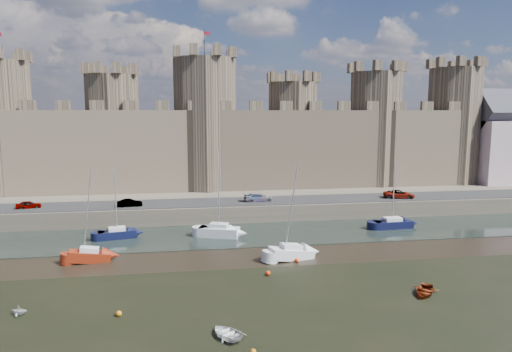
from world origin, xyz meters
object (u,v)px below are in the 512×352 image
Objects in this scene: sailboat_5 at (291,252)px; sailboat_3 at (392,223)px; car_0 at (29,205)px; sailboat_4 at (90,255)px; sailboat_1 at (117,233)px; car_3 at (399,194)px; car_1 at (130,203)px; sailboat_2 at (219,231)px; car_2 at (258,197)px.

sailboat_3 is at bearing 19.39° from sailboat_5.
car_0 is 0.33× the size of sailboat_4.
car_0 is 0.31× the size of sailboat_5.
sailboat_1 is 0.91× the size of sailboat_4.
car_3 is 0.47× the size of sailboat_4.
sailboat_2 is at bearing -132.38° from car_1.
sailboat_5 is (0.43, -20.45, -2.39)m from car_2.
car_1 reaches higher than car_0.
sailboat_1 is 13.08m from sailboat_2.
car_0 is at bearing 135.61° from sailboat_5.
car_2 is 20.08m from sailboat_3.
sailboat_1 is (-42.51, -8.26, -2.41)m from car_3.
car_0 is 55.93m from car_3.
sailboat_4 is at bearing -159.35° from car_0.
sailboat_1 reaches higher than car_0.
sailboat_4 is (-21.50, -17.99, -2.41)m from car_2.
sailboat_5 is (33.71, -20.34, -2.30)m from car_0.
car_1 is 41.76m from car_3.
sailboat_3 reaches higher than car_2.
sailboat_5 reaches higher than car_0.
sailboat_2 reaches higher than car_0.
sailboat_5 reaches higher than car_1.
sailboat_4 is (11.79, -17.88, -2.32)m from car_0.
car_2 is 0.48× the size of sailboat_3.
car_3 is 43.37m from sailboat_1.
sailboat_1 is (-0.75, -7.95, -2.33)m from car_1.
car_2 is at bearing -92.14° from car_1.
sailboat_3 is (-5.10, -8.63, -2.42)m from car_3.
sailboat_1 is at bearing 169.05° from car_1.
car_1 is 0.33× the size of sailboat_5.
car_2 is at bearing 75.66° from sailboat_2.
sailboat_3 is 39.95m from sailboat_4.
car_1 is at bearing 74.79° from sailboat_4.
car_2 is at bearing 12.91° from sailboat_1.
sailboat_5 is at bearing -140.20° from car_1.
car_0 is at bearing 116.22° from sailboat_4.
sailboat_3 is at bearing 21.22° from sailboat_2.
sailboat_4 is at bearing 126.01° from car_3.
sailboat_5 is at bearing -40.90° from sailboat_1.
car_0 is 0.94× the size of car_1.
sailboat_1 is (-19.87, -9.09, -2.40)m from car_2.
car_0 is at bearing 166.53° from sailboat_3.
sailboat_2 is 24.40m from sailboat_3.
car_3 is 29.72m from sailboat_5.
car_2 reaches higher than car_0.
sailboat_4 reaches higher than car_3.
sailboat_3 is 20.33m from sailboat_5.
car_0 is 16.31m from sailboat_1.
sailboat_5 is at bearing 146.22° from car_3.
car_1 is 37.67m from sailboat_3.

